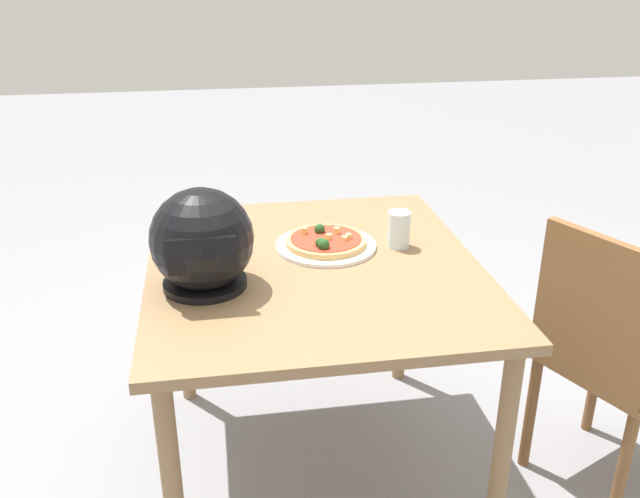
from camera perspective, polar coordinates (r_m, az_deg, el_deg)
ground_plane at (r=2.43m, az=-0.45°, el=-17.78°), size 14.00×14.00×0.00m
dining_table at (r=2.05m, az=-0.51°, el=-3.41°), size 0.97×1.08×0.77m
pizza_plate at (r=2.11m, az=0.50°, el=0.28°), size 0.31×0.31×0.01m
pizza at (r=2.10m, az=0.47°, el=0.71°), size 0.25×0.25×0.05m
motorcycle_helmet at (r=1.84m, az=-9.83°, el=0.62°), size 0.28×0.28×0.28m
drinking_glass at (r=2.11m, az=6.61°, el=1.63°), size 0.07×0.07×0.11m
chair_side at (r=2.24m, az=22.74°, el=-7.96°), size 0.53×0.53×0.90m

